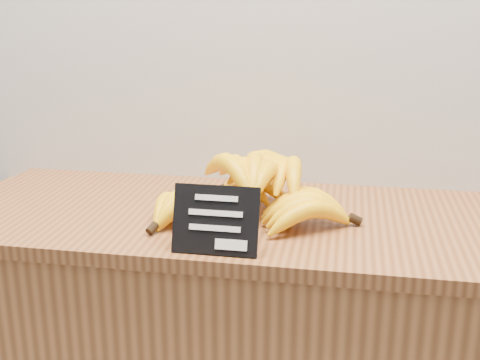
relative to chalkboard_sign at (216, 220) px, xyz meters
name	(u,v)px	position (x,y,z in m)	size (l,w,h in m)	color
counter_top	(244,219)	(0.01, 0.22, -0.08)	(1.30, 0.54, 0.03)	brown
chalkboard_sign	(216,220)	(0.00, 0.00, 0.00)	(0.16, 0.01, 0.13)	black
banana_pile	(253,190)	(0.04, 0.20, 0.00)	(0.50, 0.37, 0.13)	yellow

